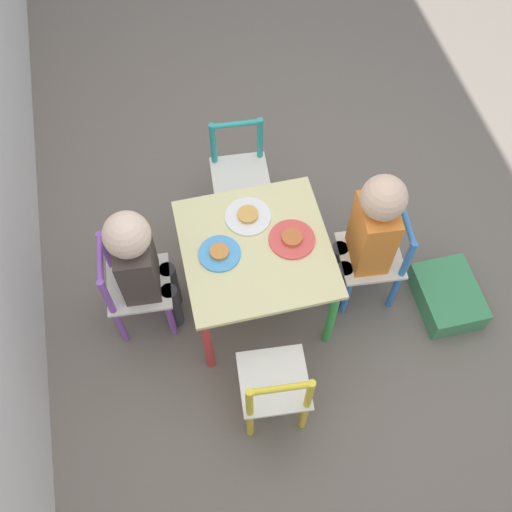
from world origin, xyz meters
TOP-DOWN VIEW (x-y plane):
  - ground_plane at (0.00, 0.00)m, footprint 6.00×6.00m
  - kids_table at (0.00, 0.00)m, footprint 0.58×0.58m
  - chair_purple at (0.04, 0.51)m, footprint 0.28×0.28m
  - chair_blue at (-0.05, -0.51)m, footprint 0.28×0.28m
  - chair_teal at (0.51, -0.04)m, footprint 0.28×0.28m
  - chair_yellow at (-0.51, 0.04)m, footprint 0.28×0.28m
  - child_back at (0.03, 0.45)m, footprint 0.21×0.23m
  - child_front at (-0.04, -0.45)m, footprint 0.21×0.23m
  - plate_back at (0.00, 0.15)m, footprint 0.17×0.17m
  - plate_front at (-0.00, -0.15)m, footprint 0.18×0.18m
  - plate_right at (0.15, 0.00)m, footprint 0.19×0.19m
  - storage_bin at (-0.21, -0.83)m, footprint 0.33×0.25m

SIDE VIEW (x-z plane):
  - ground_plane at x=0.00m, z-range 0.00..0.00m
  - storage_bin at x=-0.21m, z-range 0.00..0.12m
  - chair_purple at x=0.04m, z-range 0.00..0.53m
  - chair_blue at x=-0.05m, z-range 0.00..0.53m
  - chair_teal at x=0.51m, z-range 0.00..0.53m
  - chair_yellow at x=-0.51m, z-range 0.00..0.53m
  - kids_table at x=0.00m, z-range 0.16..0.62m
  - child_back at x=0.03m, z-range 0.09..0.84m
  - plate_back at x=0.00m, z-range 0.46..0.48m
  - plate_front at x=0.00m, z-range 0.46..0.48m
  - plate_right at x=0.15m, z-range 0.46..0.48m
  - child_front at x=-0.04m, z-range 0.09..0.88m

